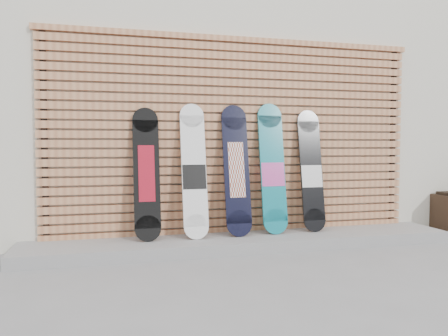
% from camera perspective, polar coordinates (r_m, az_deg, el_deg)
% --- Properties ---
extents(ground, '(80.00, 80.00, 0.00)m').
position_cam_1_polar(ground, '(4.18, 7.51, -12.18)').
color(ground, gray).
rests_on(ground, ground).
extents(building, '(12.00, 5.00, 3.60)m').
position_cam_1_polar(building, '(7.55, 1.05, 8.38)').
color(building, beige).
rests_on(building, ground).
extents(concrete_step, '(4.60, 0.70, 0.12)m').
position_cam_1_polar(concrete_step, '(4.74, 2.67, -9.59)').
color(concrete_step, gray).
rests_on(concrete_step, ground).
extents(slat_wall, '(4.26, 0.08, 2.29)m').
position_cam_1_polar(slat_wall, '(4.90, 1.69, 4.34)').
color(slat_wall, '#B9754D').
rests_on(slat_wall, ground).
extents(snowboard_0, '(0.27, 0.30, 1.37)m').
position_cam_1_polar(snowboard_0, '(4.56, -10.09, -0.70)').
color(snowboard_0, black).
rests_on(snowboard_0, concrete_step).
extents(snowboard_1, '(0.26, 0.31, 1.42)m').
position_cam_1_polar(snowboard_1, '(4.61, -3.94, -0.42)').
color(snowboard_1, white).
rests_on(snowboard_1, concrete_step).
extents(snowboard_2, '(0.28, 0.30, 1.42)m').
position_cam_1_polar(snowboard_2, '(4.72, 1.63, -0.23)').
color(snowboard_2, black).
rests_on(snowboard_2, concrete_step).
extents(snowboard_3, '(0.28, 0.28, 1.44)m').
position_cam_1_polar(snowboard_3, '(4.87, 6.36, -0.11)').
color(snowboard_3, '#0D7584').
rests_on(snowboard_3, concrete_step).
extents(snowboard_4, '(0.26, 0.26, 1.38)m').
position_cam_1_polar(snowboard_4, '(5.06, 11.33, -0.40)').
color(snowboard_4, black).
rests_on(snowboard_4, concrete_step).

